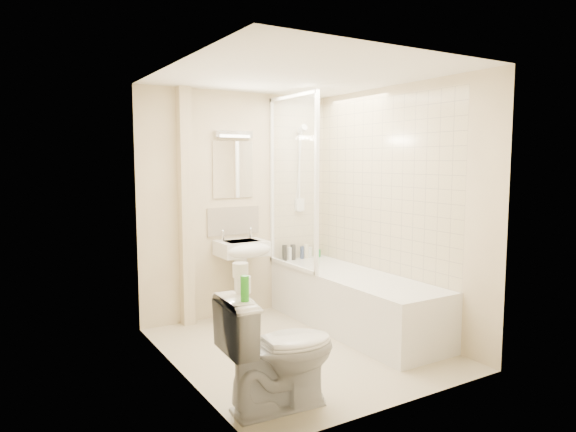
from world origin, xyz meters
TOP-DOWN VIEW (x-y plane):
  - floor at (0.00, 0.00)m, footprint 2.50×2.50m
  - wall_back at (0.00, 1.25)m, footprint 2.20×0.02m
  - wall_left at (-1.10, 0.00)m, footprint 0.02×2.50m
  - wall_right at (1.10, 0.00)m, footprint 0.02×2.50m
  - ceiling at (0.00, 0.00)m, footprint 2.20×2.50m
  - tile_back at (0.75, 1.24)m, footprint 0.70×0.01m
  - tile_right at (1.09, 0.20)m, footprint 0.01×2.10m
  - pipe_boxing at (-0.62, 1.19)m, footprint 0.12×0.12m
  - splashback at (-0.07, 1.24)m, footprint 0.60×0.02m
  - mirror at (-0.07, 1.24)m, footprint 0.46×0.01m
  - strip_light at (-0.07, 1.22)m, footprint 0.42×0.07m
  - bathtub at (0.75, 0.20)m, footprint 0.70×2.10m
  - shower_screen at (0.40, 0.80)m, footprint 0.04×0.92m
  - shower_fixture at (0.75, 1.19)m, footprint 0.10×0.16m
  - pedestal_sink at (-0.07, 1.01)m, footprint 0.50×0.47m
  - bottle_black_a at (0.52, 1.16)m, footprint 0.05×0.05m
  - bottle_white_a at (0.59, 1.16)m, footprint 0.05×0.05m
  - bottle_black_b at (0.63, 1.16)m, footprint 0.06×0.06m
  - bottle_blue at (0.75, 1.16)m, footprint 0.05×0.05m
  - bottle_cream at (0.81, 1.16)m, footprint 0.05×0.05m
  - bottle_white_b at (0.86, 1.16)m, footprint 0.06×0.06m
  - bottle_green at (0.98, 1.16)m, footprint 0.06×0.06m
  - toilet at (-0.72, -0.85)m, footprint 0.55×0.85m
  - toilet_roll_lower at (-0.93, -0.75)m, footprint 0.10×0.10m
  - toilet_roll_upper at (-0.96, -0.76)m, footprint 0.10×0.10m
  - green_bottle at (-1.02, -0.94)m, footprint 0.05×0.05m

SIDE VIEW (x-z plane):
  - floor at x=0.00m, z-range 0.00..0.00m
  - bathtub at x=0.75m, z-range 0.01..0.56m
  - toilet at x=-0.72m, z-range 0.00..0.81m
  - bottle_green at x=0.98m, z-range 0.55..0.64m
  - bottle_white_b at x=0.86m, z-range 0.55..0.67m
  - bottle_blue at x=0.75m, z-range 0.55..0.69m
  - bottle_white_a at x=0.59m, z-range 0.55..0.70m
  - bottle_cream at x=0.81m, z-range 0.55..0.71m
  - bottle_black_b at x=0.63m, z-range 0.55..0.72m
  - bottle_black_a at x=0.52m, z-range 0.55..0.73m
  - pedestal_sink at x=-0.07m, z-range 0.19..1.15m
  - toilet_roll_lower at x=-0.93m, z-range 0.81..0.92m
  - green_bottle at x=-1.02m, z-range 0.81..0.97m
  - toilet_roll_upper at x=-0.96m, z-range 0.92..1.01m
  - splashback at x=-0.07m, z-range 0.88..1.18m
  - wall_back at x=0.00m, z-range 0.00..2.40m
  - wall_left at x=-1.10m, z-range 0.00..2.40m
  - wall_right at x=1.10m, z-range 0.00..2.40m
  - pipe_boxing at x=-0.62m, z-range 0.00..2.40m
  - tile_back at x=0.75m, z-range 0.55..2.30m
  - tile_right at x=1.09m, z-range 0.55..2.30m
  - shower_screen at x=0.40m, z-range 0.55..2.35m
  - shower_fixture at x=0.75m, z-range 1.05..2.04m
  - mirror at x=-0.07m, z-range 1.28..1.88m
  - strip_light at x=-0.07m, z-range 1.92..1.98m
  - ceiling at x=0.00m, z-range 2.39..2.41m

